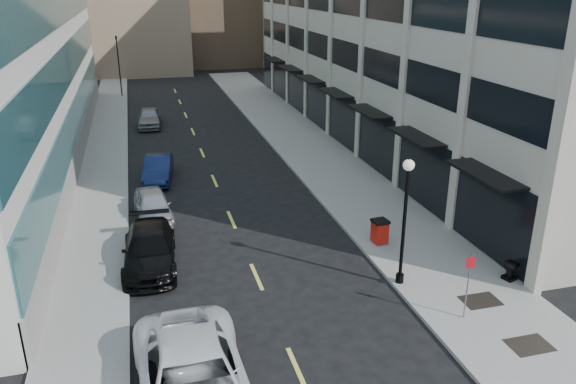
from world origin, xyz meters
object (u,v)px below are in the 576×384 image
car_silver_sedan (153,205)px  car_white_van (194,382)px  car_grey_sedan (150,117)px  urn_planter (510,268)px  trash_bin (380,230)px  car_blue_sedan (158,169)px  sign_post (469,277)px  car_black_pickup (150,249)px  traffic_signal (116,40)px  lamppost (405,211)px

car_silver_sedan → car_white_van: bearing=-92.8°
car_silver_sedan → car_grey_sedan: car_grey_sedan is taller
car_grey_sedan → urn_planter: (12.80, -29.63, -0.11)m
car_white_van → trash_bin: (9.20, 8.24, -0.18)m
car_blue_sedan → trash_bin: car_blue_sedan is taller
car_white_van → sign_post: (9.63, 1.88, 0.85)m
car_white_van → urn_planter: (12.83, 3.81, -0.27)m
car_black_pickup → car_silver_sedan: (0.35, 5.08, -0.06)m
sign_post → car_grey_sedan: bearing=124.0°
sign_post → urn_planter: sign_post is taller
traffic_signal → car_blue_sedan: (2.30, -27.00, -4.99)m
traffic_signal → car_silver_sedan: 33.26m
car_white_van → car_grey_sedan: 33.44m
car_blue_sedan → lamppost: 17.55m
car_grey_sedan → trash_bin: (9.17, -25.20, -0.02)m
car_silver_sedan → sign_post: (10.15, -12.18, 1.07)m
car_black_pickup → car_grey_sedan: car_grey_sedan is taller
traffic_signal → car_silver_sedan: (1.75, -32.83, -5.01)m
car_silver_sedan → sign_post: sign_post is taller
car_blue_sedan → sign_post: (9.60, -18.01, 1.06)m
traffic_signal → car_blue_sedan: size_ratio=1.59×
car_black_pickup → lamppost: lamppost is taller
traffic_signal → car_grey_sedan: 14.52m
traffic_signal → urn_planter: bearing=-70.7°
car_black_pickup → car_grey_sedan: size_ratio=1.17×
traffic_signal → car_white_van: bearing=-87.2°
car_grey_sedan → lamppost: lamppost is taller
car_grey_sedan → urn_planter: size_ratio=5.43×
car_black_pickup → lamppost: bearing=-21.3°
car_white_van → sign_post: size_ratio=2.62×
car_black_pickup → car_grey_sedan: 24.48m
traffic_signal → sign_post: traffic_signal is taller
trash_bin → urn_planter: trash_bin is taller
car_silver_sedan → sign_post: bearing=-55.1°
traffic_signal → lamppost: bearing=-75.6°
lamppost → car_silver_sedan: bearing=134.2°
trash_bin → urn_planter: size_ratio=1.33×
car_silver_sedan → car_grey_sedan: bearing=83.4°
car_black_pickup → urn_planter: bearing=-17.7°
car_white_van → traffic_signal: bearing=91.6°
urn_planter → traffic_signal: bearing=109.3°
sign_post → car_blue_sedan: bearing=135.2°
car_black_pickup → urn_planter: (13.70, -5.17, -0.11)m
car_white_van → car_black_pickup: size_ratio=1.27×
car_silver_sedan → lamppost: size_ratio=0.81×
car_grey_sedan → traffic_signal: bearing=103.4°
car_silver_sedan → car_black_pickup: bearing=-98.9°
urn_planter → lamppost: bearing=167.8°
car_white_van → car_black_pickup: bearing=94.4°
car_white_van → car_silver_sedan: 14.07m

